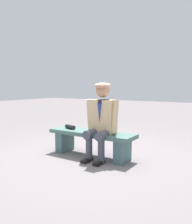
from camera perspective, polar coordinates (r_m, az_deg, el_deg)
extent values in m
plane|color=slate|center=(4.25, -1.11, -10.64)|extent=(30.00, 30.00, 0.00)
cube|color=#476861|center=(4.15, -1.12, -5.19)|extent=(1.60, 0.45, 0.07)
cube|color=#426565|center=(3.90, 6.48, -9.35)|extent=(0.15, 0.38, 0.38)
cube|color=#426565|center=(4.57, -7.57, -7.05)|extent=(0.15, 0.38, 0.38)
cube|color=#CEB181|center=(3.97, 1.75, -1.05)|extent=(0.43, 0.22, 0.57)
cylinder|color=#1E2338|center=(3.95, 1.76, 2.58)|extent=(0.24, 0.24, 0.06)
cone|color=navy|center=(3.87, 0.86, -0.25)|extent=(0.07, 0.07, 0.31)
sphere|color=tan|center=(3.92, 1.62, 5.28)|extent=(0.23, 0.23, 0.23)
ellipsoid|color=#E1A98A|center=(3.92, 1.62, 6.55)|extent=(0.27, 0.27, 0.08)
cube|color=#E1A98A|center=(3.83, 0.81, 6.12)|extent=(0.19, 0.10, 0.02)
cylinder|color=#404551|center=(3.85, 2.27, -5.55)|extent=(0.15, 0.42, 0.15)
cylinder|color=#404551|center=(3.80, 1.27, -9.20)|extent=(0.11, 0.11, 0.45)
cube|color=black|center=(3.81, 0.78, -12.29)|extent=(0.10, 0.24, 0.05)
cylinder|color=#CEB181|center=(3.81, 4.60, -1.07)|extent=(0.12, 0.17, 0.53)
cylinder|color=#404551|center=(3.98, -0.68, -5.17)|extent=(0.15, 0.42, 0.15)
cylinder|color=#404551|center=(3.93, -1.71, -8.69)|extent=(0.11, 0.11, 0.45)
cube|color=black|center=(3.93, -2.21, -11.69)|extent=(0.10, 0.24, 0.05)
cylinder|color=#CEB181|center=(4.07, -1.50, -0.59)|extent=(0.12, 0.16, 0.53)
cylinder|color=black|center=(4.39, -6.30, -3.63)|extent=(0.25, 0.14, 0.08)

